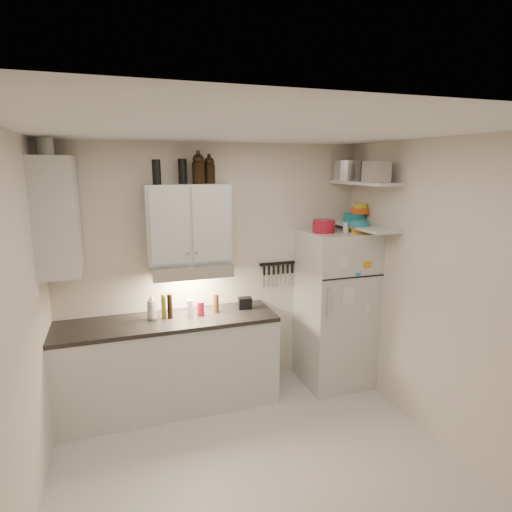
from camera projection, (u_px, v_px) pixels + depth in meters
name	position (u px, v px, depth m)	size (l,w,h in m)	color
floor	(263.00, 474.00, 3.37)	(3.20, 3.00, 0.02)	beige
ceiling	(264.00, 128.00, 2.83)	(3.20, 3.00, 0.02)	white
back_wall	(215.00, 270.00, 4.50)	(3.20, 0.02, 2.60)	beige
left_wall	(14.00, 345.00, 2.59)	(0.02, 3.00, 2.60)	beige
right_wall	(443.00, 295.00, 3.60)	(0.02, 3.00, 2.60)	beige
base_cabinet	(170.00, 365.00, 4.22)	(2.10, 0.60, 0.88)	silver
countertop	(168.00, 321.00, 4.12)	(2.10, 0.62, 0.04)	black
upper_cabinet	(188.00, 223.00, 4.13)	(0.80, 0.33, 0.75)	silver
side_cabinet	(57.00, 216.00, 3.63)	(0.33, 0.55, 1.00)	silver
range_hood	(190.00, 268.00, 4.16)	(0.76, 0.46, 0.12)	silver
fridge	(335.00, 308.00, 4.66)	(0.70, 0.68, 1.70)	silver
shelf_hi	(364.00, 183.00, 4.32)	(0.30, 0.95, 0.03)	silver
shelf_lo	(362.00, 226.00, 4.41)	(0.30, 0.95, 0.03)	silver
knife_strip	(278.00, 263.00, 4.69)	(0.42, 0.02, 0.03)	black
dutch_oven	(324.00, 226.00, 4.36)	(0.23, 0.23, 0.13)	#A61326
book_stack	(360.00, 228.00, 4.41)	(0.19, 0.24, 0.08)	orange
spice_jar	(346.00, 227.00, 4.38)	(0.06, 0.06, 0.10)	silver
stock_pot	(347.00, 171.00, 4.57)	(0.30, 0.30, 0.21)	silver
tin_a	(379.00, 173.00, 4.20)	(0.17, 0.16, 0.17)	#AAAAAD
tin_b	(376.00, 172.00, 4.00)	(0.20, 0.20, 0.20)	#AAAAAD
bowl_teal	(354.00, 218.00, 4.62)	(0.24, 0.24, 0.09)	teal
bowl_orange	(360.00, 211.00, 4.57)	(0.19, 0.19, 0.06)	#F45217
bowl_yellow	(361.00, 206.00, 4.56)	(0.15, 0.15, 0.05)	gold
plates	(359.00, 223.00, 4.33)	(0.22, 0.22, 0.05)	teal
growler_a	(199.00, 168.00, 4.05)	(0.12, 0.12, 0.29)	black
growler_b	(209.00, 170.00, 4.13)	(0.11, 0.11, 0.26)	black
thermos_a	(183.00, 171.00, 4.06)	(0.08, 0.08, 0.24)	black
thermos_b	(156.00, 172.00, 3.89)	(0.08, 0.08, 0.23)	black
side_jar	(45.00, 145.00, 3.52)	(0.13, 0.13, 0.18)	silver
soap_bottle	(152.00, 305.00, 4.10)	(0.11, 0.11, 0.28)	silver
pepper_mill	(216.00, 303.00, 4.29)	(0.06, 0.06, 0.19)	brown
oil_bottle	(164.00, 306.00, 4.12)	(0.05, 0.05, 0.24)	#626B1A
vinegar_bottle	(170.00, 306.00, 4.12)	(0.05, 0.05, 0.24)	black
clear_bottle	(190.00, 308.00, 4.19)	(0.06, 0.06, 0.17)	silver
red_jar	(201.00, 308.00, 4.21)	(0.07, 0.07, 0.14)	#A61326
caddy	(245.00, 303.00, 4.42)	(0.14, 0.10, 0.12)	black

